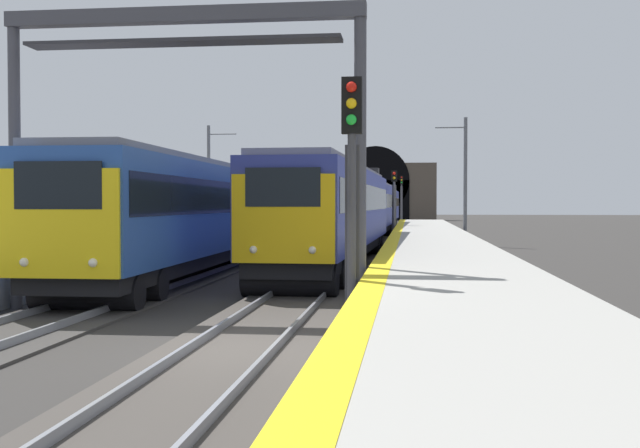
{
  "coord_description": "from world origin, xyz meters",
  "views": [
    {
      "loc": [
        -12.79,
        -2.96,
        2.54
      ],
      "look_at": [
        12.61,
        0.07,
        1.85
      ],
      "focal_mm": 42.76,
      "sensor_mm": 36.0,
      "label": 1
    }
  ],
  "objects_px": {
    "train_main_approaching": "(366,207)",
    "railway_signal_far": "(402,195)",
    "overhead_signal_gantry": "(182,83)",
    "railway_signal_near": "(352,180)",
    "railway_signal_mid": "(394,200)",
    "train_adjacent_platform": "(278,208)",
    "catenary_mast_far": "(209,181)",
    "catenary_mast_near": "(465,180)"
  },
  "relations": [
    {
      "from": "railway_signal_near",
      "to": "overhead_signal_gantry",
      "type": "relative_size",
      "value": 0.57
    },
    {
      "from": "railway_signal_mid",
      "to": "catenary_mast_far",
      "type": "height_order",
      "value": "catenary_mast_far"
    },
    {
      "from": "railway_signal_mid",
      "to": "overhead_signal_gantry",
      "type": "bearing_deg",
      "value": -7.09
    },
    {
      "from": "railway_signal_mid",
      "to": "railway_signal_near",
      "type": "bearing_deg",
      "value": 0.0
    },
    {
      "from": "train_main_approaching",
      "to": "overhead_signal_gantry",
      "type": "height_order",
      "value": "overhead_signal_gantry"
    },
    {
      "from": "train_adjacent_platform",
      "to": "railway_signal_near",
      "type": "relative_size",
      "value": 11.51
    },
    {
      "from": "railway_signal_mid",
      "to": "overhead_signal_gantry",
      "type": "xyz_separation_m",
      "value": [
        -33.79,
        4.2,
        2.56
      ]
    },
    {
      "from": "overhead_signal_gantry",
      "to": "catenary_mast_far",
      "type": "xyz_separation_m",
      "value": [
        34.05,
        8.54,
        -1.29
      ]
    },
    {
      "from": "train_main_approaching",
      "to": "railway_signal_mid",
      "type": "height_order",
      "value": "train_main_approaching"
    },
    {
      "from": "overhead_signal_gantry",
      "to": "catenary_mast_far",
      "type": "bearing_deg",
      "value": 14.07
    },
    {
      "from": "railway_signal_near",
      "to": "railway_signal_far",
      "type": "bearing_deg",
      "value": -180.0
    },
    {
      "from": "train_main_approaching",
      "to": "railway_signal_near",
      "type": "distance_m",
      "value": 36.6
    },
    {
      "from": "train_adjacent_platform",
      "to": "catenary_mast_near",
      "type": "relative_size",
      "value": 7.3
    },
    {
      "from": "catenary_mast_far",
      "to": "railway_signal_mid",
      "type": "bearing_deg",
      "value": -91.19
    },
    {
      "from": "overhead_signal_gantry",
      "to": "train_adjacent_platform",
      "type": "bearing_deg",
      "value": 5.12
    },
    {
      "from": "railway_signal_near",
      "to": "overhead_signal_gantry",
      "type": "distance_m",
      "value": 5.74
    },
    {
      "from": "railway_signal_mid",
      "to": "railway_signal_far",
      "type": "height_order",
      "value": "railway_signal_far"
    },
    {
      "from": "train_main_approaching",
      "to": "overhead_signal_gantry",
      "type": "relative_size",
      "value": 7.41
    },
    {
      "from": "railway_signal_far",
      "to": "overhead_signal_gantry",
      "type": "xyz_separation_m",
      "value": [
        -76.15,
        4.2,
        1.82
      ]
    },
    {
      "from": "train_adjacent_platform",
      "to": "overhead_signal_gantry",
      "type": "bearing_deg",
      "value": 4.49
    },
    {
      "from": "railway_signal_mid",
      "to": "catenary_mast_near",
      "type": "xyz_separation_m",
      "value": [
        -4.56,
        -4.34,
        1.15
      ]
    },
    {
      "from": "train_adjacent_platform",
      "to": "catenary_mast_far",
      "type": "xyz_separation_m",
      "value": [
        7.96,
        6.2,
        1.79
      ]
    },
    {
      "from": "catenary_mast_near",
      "to": "railway_signal_far",
      "type": "bearing_deg",
      "value": 5.28
    },
    {
      "from": "railway_signal_near",
      "to": "railway_signal_far",
      "type": "relative_size",
      "value": 0.83
    },
    {
      "from": "train_adjacent_platform",
      "to": "railway_signal_near",
      "type": "xyz_separation_m",
      "value": [
        -29.2,
        -6.54,
        0.71
      ]
    },
    {
      "from": "railway_signal_mid",
      "to": "catenary_mast_near",
      "type": "relative_size",
      "value": 0.61
    },
    {
      "from": "train_main_approaching",
      "to": "catenary_mast_far",
      "type": "relative_size",
      "value": 8.04
    },
    {
      "from": "train_adjacent_platform",
      "to": "overhead_signal_gantry",
      "type": "xyz_separation_m",
      "value": [
        -26.09,
        -2.34,
        3.08
      ]
    },
    {
      "from": "railway_signal_mid",
      "to": "railway_signal_far",
      "type": "bearing_deg",
      "value": -180.0
    },
    {
      "from": "train_main_approaching",
      "to": "railway_signal_far",
      "type": "xyz_separation_m",
      "value": [
        42.72,
        -1.86,
        1.24
      ]
    },
    {
      "from": "railway_signal_near",
      "to": "railway_signal_far",
      "type": "distance_m",
      "value": 79.26
    },
    {
      "from": "train_main_approaching",
      "to": "train_adjacent_platform",
      "type": "bearing_deg",
      "value": -30.87
    },
    {
      "from": "railway_signal_near",
      "to": "catenary_mast_far",
      "type": "relative_size",
      "value": 0.62
    },
    {
      "from": "train_adjacent_platform",
      "to": "overhead_signal_gantry",
      "type": "relative_size",
      "value": 6.55
    },
    {
      "from": "train_main_approaching",
      "to": "catenary_mast_near",
      "type": "xyz_separation_m",
      "value": [
        -4.21,
        -6.2,
        1.66
      ]
    },
    {
      "from": "railway_signal_near",
      "to": "overhead_signal_gantry",
      "type": "bearing_deg",
      "value": -126.48
    },
    {
      "from": "overhead_signal_gantry",
      "to": "catenary_mast_far",
      "type": "distance_m",
      "value": 35.13
    },
    {
      "from": "railway_signal_mid",
      "to": "train_main_approaching",
      "type": "bearing_deg",
      "value": -79.42
    },
    {
      "from": "train_main_approaching",
      "to": "railway_signal_far",
      "type": "relative_size",
      "value": 10.79
    },
    {
      "from": "railway_signal_far",
      "to": "overhead_signal_gantry",
      "type": "height_order",
      "value": "overhead_signal_gantry"
    },
    {
      "from": "railway_signal_near",
      "to": "overhead_signal_gantry",
      "type": "xyz_separation_m",
      "value": [
        3.11,
        4.2,
        2.38
      ]
    },
    {
      "from": "train_main_approaching",
      "to": "railway_signal_near",
      "type": "height_order",
      "value": "train_main_approaching"
    }
  ]
}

